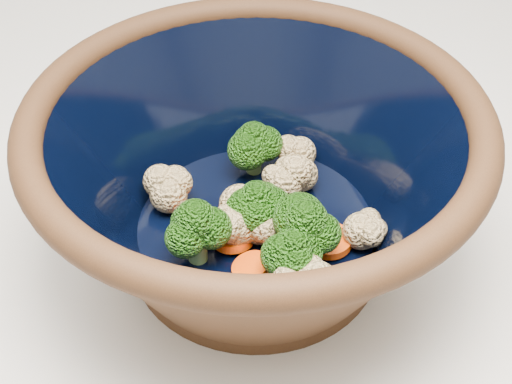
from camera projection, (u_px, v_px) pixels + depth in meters
mixing_bowl at (256, 178)px, 0.48m from camera, size 0.33×0.33×0.13m
vegetable_pile at (265, 212)px, 0.49m from camera, size 0.16×0.16×0.06m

